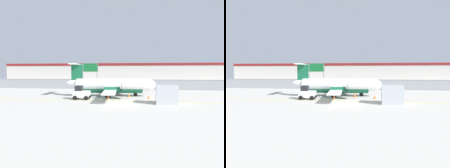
# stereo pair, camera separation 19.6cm
# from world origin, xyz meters

# --- Properties ---
(ground_plane) EXTENTS (140.00, 140.00, 0.01)m
(ground_plane) POSITION_xyz_m (0.00, 2.00, 0.00)
(ground_plane) COLOR #BCB7AD
(perimeter_fence) EXTENTS (98.00, 0.10, 2.10)m
(perimeter_fence) POSITION_xyz_m (0.00, 18.00, 1.12)
(perimeter_fence) COLOR gray
(perimeter_fence) RESTS_ON ground
(parking_lot_strip) EXTENTS (98.00, 17.00, 0.12)m
(parking_lot_strip) POSITION_xyz_m (0.00, 29.50, 0.06)
(parking_lot_strip) COLOR #38383A
(parking_lot_strip) RESTS_ON ground
(background_building) EXTENTS (91.00, 8.10, 6.50)m
(background_building) POSITION_xyz_m (0.00, 47.99, 3.26)
(background_building) COLOR beige
(background_building) RESTS_ON ground
(commuter_airplane) EXTENTS (13.73, 16.08, 4.92)m
(commuter_airplane) POSITION_xyz_m (-1.26, 6.76, 1.60)
(commuter_airplane) COLOR white
(commuter_airplane) RESTS_ON ground
(baggage_tug) EXTENTS (2.34, 1.41, 1.88)m
(baggage_tug) POSITION_xyz_m (-4.97, 2.72, 0.86)
(baggage_tug) COLOR silver
(baggage_tug) RESTS_ON ground
(ground_crew_worker) EXTENTS (0.55, 0.38, 1.70)m
(ground_crew_worker) POSITION_xyz_m (-1.50, 4.12, 0.95)
(ground_crew_worker) COLOR #191E4C
(ground_crew_worker) RESTS_ON ground
(cargo_container) EXTENTS (2.51, 2.14, 2.20)m
(cargo_container) POSITION_xyz_m (5.90, 0.55, 1.10)
(cargo_container) COLOR #B7BCC1
(cargo_container) RESTS_ON ground
(traffic_cone_near_left) EXTENTS (0.36, 0.36, 0.64)m
(traffic_cone_near_left) POSITION_xyz_m (4.06, 4.96, 0.31)
(traffic_cone_near_left) COLOR orange
(traffic_cone_near_left) RESTS_ON ground
(traffic_cone_near_right) EXTENTS (0.36, 0.36, 0.64)m
(traffic_cone_near_right) POSITION_xyz_m (-1.49, 3.73, 0.31)
(traffic_cone_near_right) COLOR orange
(traffic_cone_near_right) RESTS_ON ground
(traffic_cone_far_left) EXTENTS (0.36, 0.36, 0.64)m
(traffic_cone_far_left) POSITION_xyz_m (1.23, 6.24, 0.31)
(traffic_cone_far_left) COLOR orange
(traffic_cone_far_left) RESTS_ON ground
(traffic_cone_far_right) EXTENTS (0.36, 0.36, 0.64)m
(traffic_cone_far_right) POSITION_xyz_m (-8.02, 9.70, 0.31)
(traffic_cone_far_right) COLOR orange
(traffic_cone_far_right) RESTS_ON ground
(parked_car_0) EXTENTS (4.37, 2.39, 1.58)m
(parked_car_0) POSITION_xyz_m (-12.47, 31.43, 0.89)
(parked_car_0) COLOR navy
(parked_car_0) RESTS_ON parking_lot_strip
(parked_car_1) EXTENTS (4.29, 2.19, 1.58)m
(parked_car_1) POSITION_xyz_m (-7.16, 33.94, 0.89)
(parked_car_1) COLOR #B28C19
(parked_car_1) RESTS_ON parking_lot_strip
(parked_car_2) EXTENTS (4.34, 2.30, 1.58)m
(parked_car_2) POSITION_xyz_m (-0.90, 26.45, 0.89)
(parked_car_2) COLOR red
(parked_car_2) RESTS_ON parking_lot_strip
(parked_car_3) EXTENTS (4.21, 2.03, 1.58)m
(parked_car_3) POSITION_xyz_m (7.35, 23.10, 0.89)
(parked_car_3) COLOR #B28C19
(parked_car_3) RESTS_ON parking_lot_strip
(parked_car_4) EXTENTS (4.29, 2.19, 1.58)m
(parked_car_4) POSITION_xyz_m (12.77, 25.09, 0.89)
(parked_car_4) COLOR black
(parked_car_4) RESTS_ON parking_lot_strip
(highway_sign) EXTENTS (3.60, 0.14, 5.50)m
(highway_sign) POSITION_xyz_m (-8.15, 20.04, 4.14)
(highway_sign) COLOR slate
(highway_sign) RESTS_ON ground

